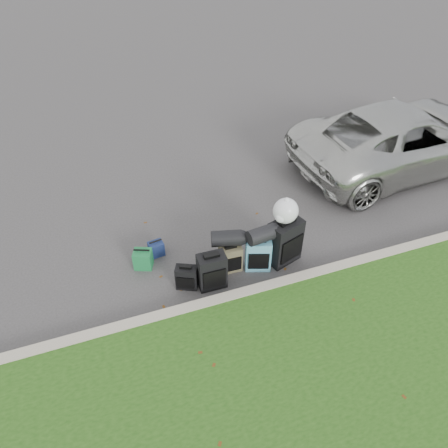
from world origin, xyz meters
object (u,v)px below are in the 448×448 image
object	(u,v)px
suitcase_large_black_left	(212,271)
suitcase_large_black_right	(285,241)
tote_green	(143,259)
suitcase_small_black	(187,277)
tote_navy	(156,249)
suitcase_olive	(230,258)
suitcase_teal	(258,254)
suv	(403,138)

from	to	relation	value
suitcase_large_black_left	suitcase_large_black_right	distance (m)	1.35
tote_green	suitcase_small_black	bearing A→B (deg)	-28.28
suitcase_small_black	tote_navy	world-z (taller)	suitcase_small_black
suitcase_olive	suitcase_teal	bearing A→B (deg)	-11.66
suitcase_small_black	suitcase_olive	bearing A→B (deg)	35.06
suitcase_small_black	suitcase_large_black_left	xyz separation A→B (m)	(0.39, -0.10, 0.11)
suitcase_small_black	tote_navy	distance (m)	0.95
suitcase_teal	tote_green	distance (m)	1.94
suitcase_small_black	tote_green	xyz separation A→B (m)	(-0.57, 0.69, -0.05)
suitcase_olive	suitcase_large_black_right	bearing A→B (deg)	-2.95
suitcase_olive	tote_navy	bearing A→B (deg)	147.43
suitcase_teal	tote_navy	distance (m)	1.78
suitcase_large_black_left	tote_green	world-z (taller)	suitcase_large_black_left
suitcase_olive	suitcase_large_black_right	size ratio (longest dim) A/B	0.60
tote_navy	suitcase_teal	bearing A→B (deg)	-37.30
suitcase_large_black_right	suitcase_teal	bearing A→B (deg)	165.48
suv	suitcase_olive	xyz separation A→B (m)	(-4.67, -1.81, -0.44)
suitcase_small_black	suitcase_large_black_right	world-z (taller)	suitcase_large_black_right
suv	suitcase_large_black_left	distance (m)	5.48
tote_green	suitcase_large_black_right	bearing A→B (deg)	6.68
suv	suitcase_teal	xyz separation A→B (m)	(-4.22, -1.92, -0.39)
suitcase_small_black	tote_green	size ratio (longest dim) A/B	1.27
suitcase_large_black_right	suitcase_small_black	bearing A→B (deg)	164.15
suitcase_teal	tote_navy	xyz separation A→B (m)	(-1.54, 0.88, -0.16)
tote_green	suitcase_olive	bearing A→B (deg)	0.22
tote_green	tote_navy	distance (m)	0.35
suitcase_olive	tote_navy	world-z (taller)	suitcase_olive
tote_green	tote_navy	world-z (taller)	tote_green
suitcase_olive	suitcase_large_black_right	xyz separation A→B (m)	(0.94, -0.09, 0.17)
suitcase_small_black	suitcase_large_black_right	distance (m)	1.75
suv	tote_navy	world-z (taller)	suv
suitcase_teal	suitcase_large_black_left	bearing A→B (deg)	-152.11
suv	suitcase_small_black	distance (m)	5.82
suitcase_small_black	suitcase_large_black_left	bearing A→B (deg)	10.49
suv	suitcase_small_black	size ratio (longest dim) A/B	11.66
suv	suitcase_large_black_right	bearing A→B (deg)	113.55
suitcase_small_black	suitcase_olive	world-z (taller)	suitcase_olive
suitcase_olive	suitcase_large_black_right	distance (m)	0.95
suitcase_small_black	suitcase_olive	xyz separation A→B (m)	(0.80, 0.14, 0.03)
suitcase_teal	suitcase_large_black_right	world-z (taller)	suitcase_large_black_right
suitcase_large_black_right	suv	bearing A→B (deg)	9.47
suv	tote_green	distance (m)	6.18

